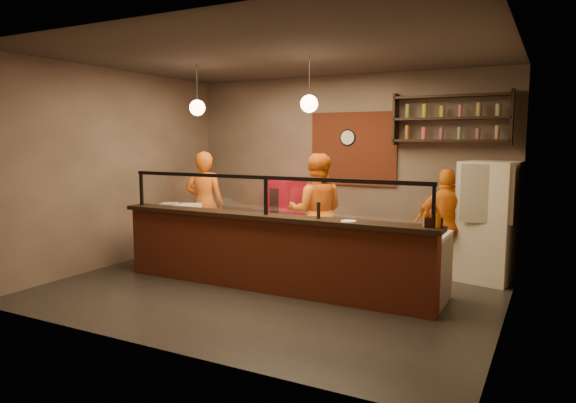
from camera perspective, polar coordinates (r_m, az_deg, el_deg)
The scene contains 29 objects.
floor at distance 7.40m, azimuth -1.24°, elevation -9.30°, with size 6.00×6.00×0.00m, color black.
ceiling at distance 7.20m, azimuth -1.31°, elevation 15.97°, with size 6.00×6.00×0.00m, color #3D352F.
wall_back at distance 9.38m, azimuth 6.15°, elevation 4.02°, with size 6.00×6.00×0.00m, color #786358.
wall_left at distance 8.97m, azimuth -18.33°, elevation 3.58°, with size 5.00×5.00×0.00m, color #786358.
wall_right at distance 6.25m, azimuth 23.57°, elevation 2.06°, with size 5.00×5.00×0.00m, color #786358.
wall_front at distance 5.09m, azimuth -15.04°, elevation 1.42°, with size 6.00×6.00×0.00m, color #786358.
brick_patch at distance 9.27m, azimuth 7.26°, elevation 5.82°, with size 1.60×0.04×1.30m, color maroon.
service_counter at distance 7.02m, azimuth -2.44°, elevation -5.98°, with size 4.60×0.25×1.00m, color maroon.
counter_ledge at distance 6.92m, azimuth -2.47°, elevation -1.70°, with size 4.70×0.37×0.06m, color black.
worktop_cabinet at distance 7.47m, azimuth -0.50°, elevation -5.79°, with size 4.60×0.75×0.85m, color gray.
worktop at distance 7.38m, azimuth -0.51°, elevation -2.38°, with size 4.60×0.75×0.05m, color white.
sneeze_guard at distance 6.88m, azimuth -2.48°, elevation 1.10°, with size 4.50×0.05×0.52m.
wall_shelving at distance 8.68m, azimuth 17.65°, elevation 8.79°, with size 1.84×0.28×0.85m.
wall_clock at distance 9.30m, azimuth 6.68°, elevation 7.07°, with size 0.30×0.30×0.04m, color black.
pendant_left at distance 8.12m, azimuth -10.05°, elevation 10.24°, with size 0.24×0.24×0.77m.
pendant_right at distance 7.12m, azimuth 2.37°, elevation 10.82°, with size 0.24×0.24×0.77m.
cook_left at distance 9.19m, azimuth -9.25°, elevation -0.27°, with size 0.68×0.45×1.87m, color orange.
cook_mid at distance 8.14m, azimuth 3.16°, elevation -1.16°, with size 0.90×0.70×1.85m, color orange.
cook_right at distance 7.91m, azimuth 17.22°, elevation -2.45°, with size 0.96×0.40×1.65m, color orange.
fridge at distance 8.00m, azimuth 21.35°, elevation -2.11°, with size 0.73×0.68×1.75m, color beige.
red_cooler at distance 9.57m, azimuth -0.19°, elevation -1.52°, with size 0.57×0.52×1.33m, color red.
pizza_dough at distance 7.22m, azimuth 2.58°, elevation -2.34°, with size 0.54×0.54×0.01m, color #F3EBCE.
prep_tub_a at distance 8.25m, azimuth -10.81°, elevation -0.79°, with size 0.31×0.25×0.16m, color white.
prep_tub_b at distance 8.63m, azimuth -13.00°, elevation -0.59°, with size 0.27×0.22×0.13m, color silver.
prep_tub_c at distance 8.06m, azimuth -11.50°, elevation -1.01°, with size 0.30×0.24×0.15m, color silver.
rolling_pin at distance 8.12m, azimuth -7.45°, elevation -1.17°, with size 0.07×0.07×0.39m, color yellow.
condiment_caddy at distance 6.17m, azimuth 15.76°, elevation -2.19°, with size 0.21×0.16×0.11m, color black.
pepper_mill at distance 6.56m, azimuth 3.41°, elevation -0.99°, with size 0.05×0.05×0.21m, color black.
small_plate at distance 6.35m, azimuth 6.74°, elevation -2.20°, with size 0.19×0.19×0.01m, color white.
Camera 1 is at (3.44, -6.22, 2.06)m, focal length 32.00 mm.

